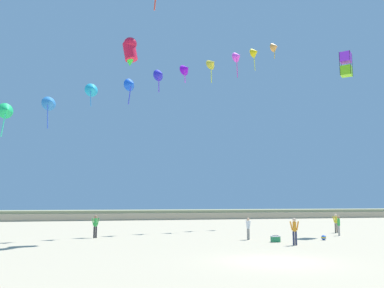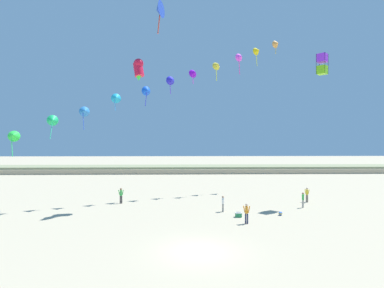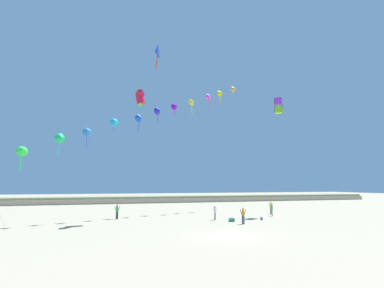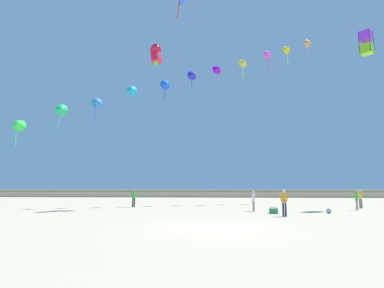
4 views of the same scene
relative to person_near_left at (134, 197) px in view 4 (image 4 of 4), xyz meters
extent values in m
plane|color=tan|center=(7.95, -14.73, -0.99)|extent=(240.00, 240.00, 0.00)
cube|color=tan|center=(7.95, 33.42, -0.49)|extent=(120.00, 8.87, 1.00)
cube|color=gray|center=(7.95, 33.42, 0.15)|extent=(120.00, 7.54, 0.57)
cylinder|color=black|center=(-0.07, -0.02, -0.56)|extent=(0.13, 0.13, 0.86)
cylinder|color=black|center=(0.07, 0.02, -0.56)|extent=(0.13, 0.13, 0.86)
cylinder|color=green|center=(0.00, 0.00, 0.18)|extent=(0.23, 0.23, 0.61)
cylinder|color=green|center=(-0.19, -0.06, 0.22)|extent=(0.22, 0.14, 0.58)
cylinder|color=green|center=(0.19, 0.06, 0.22)|extent=(0.22, 0.14, 0.58)
sphere|color=#9E7051|center=(0.00, 0.00, 0.61)|extent=(0.23, 0.23, 0.23)
cylinder|color=#282D4C|center=(12.33, -8.58, -0.56)|extent=(0.13, 0.13, 0.86)
cylinder|color=#282D4C|center=(12.18, -8.53, -0.56)|extent=(0.13, 0.13, 0.86)
cylinder|color=orange|center=(12.25, -8.56, 0.18)|extent=(0.23, 0.23, 0.61)
cylinder|color=orange|center=(12.44, -8.62, 0.23)|extent=(0.22, 0.15, 0.58)
cylinder|color=orange|center=(12.07, -8.50, 0.23)|extent=(0.22, 0.15, 0.58)
sphere|color=beige|center=(12.25, -8.56, 0.61)|extent=(0.23, 0.23, 0.23)
cylinder|color=gray|center=(10.82, -4.16, -0.59)|extent=(0.12, 0.12, 0.80)
cylinder|color=gray|center=(10.85, -4.30, -0.59)|extent=(0.12, 0.12, 0.80)
cylinder|color=white|center=(10.83, -4.23, 0.09)|extent=(0.21, 0.21, 0.56)
cylinder|color=white|center=(10.79, -4.05, 0.13)|extent=(0.13, 0.20, 0.54)
cylinder|color=white|center=(10.88, -4.40, 0.13)|extent=(0.13, 0.20, 0.54)
sphere|color=tan|center=(10.83, -4.23, 0.48)|extent=(0.22, 0.22, 0.22)
cylinder|color=#726656|center=(20.93, 0.14, -0.57)|extent=(0.12, 0.12, 0.85)
cylinder|color=#726656|center=(21.03, 0.02, -0.57)|extent=(0.12, 0.12, 0.85)
cylinder|color=yellow|center=(20.98, 0.08, 0.15)|extent=(0.22, 0.22, 0.60)
cylinder|color=yellow|center=(20.85, 0.23, 0.20)|extent=(0.19, 0.21, 0.57)
cylinder|color=yellow|center=(21.10, -0.07, 0.20)|extent=(0.19, 0.21, 0.57)
sphere|color=beige|center=(20.98, 0.08, 0.57)|extent=(0.23, 0.23, 0.23)
cylinder|color=gray|center=(19.45, -2.63, -0.59)|extent=(0.12, 0.12, 0.80)
cylinder|color=gray|center=(19.36, -2.73, -0.59)|extent=(0.12, 0.12, 0.80)
cylinder|color=green|center=(19.40, -2.68, 0.10)|extent=(0.21, 0.21, 0.57)
cylinder|color=green|center=(19.53, -2.55, 0.14)|extent=(0.19, 0.19, 0.54)
cylinder|color=green|center=(19.28, -2.81, 0.14)|extent=(0.19, 0.19, 0.54)
sphere|color=#9E7051|center=(19.40, -2.68, 0.50)|extent=(0.22, 0.22, 0.22)
cone|color=#2DE743|center=(-9.68, -3.65, 6.50)|extent=(1.38, 1.28, 1.22)
cylinder|color=#39E577|center=(-9.82, -3.72, 5.35)|extent=(0.19, 0.13, 1.86)
cone|color=#1BC266|center=(-6.33, -2.64, 8.07)|extent=(1.31, 1.14, 1.13)
cylinder|color=#39E5AF|center=(-6.46, -2.71, 7.01)|extent=(0.24, 0.24, 1.68)
cone|color=#2B7ACA|center=(-3.63, -1.01, 9.18)|extent=(1.33, 1.18, 1.15)
cylinder|color=blue|center=(-3.77, -1.08, 8.06)|extent=(0.16, 0.17, 1.80)
cone|color=#1CA0CC|center=(-0.57, 0.32, 10.80)|extent=(1.27, 1.03, 1.11)
cylinder|color=#3991E5|center=(-0.70, 0.26, 9.95)|extent=(0.17, 0.09, 1.25)
cone|color=blue|center=(2.69, 1.91, 11.89)|extent=(1.32, 1.19, 1.12)
cylinder|color=#3943E5|center=(2.55, 1.84, 10.86)|extent=(0.25, 0.08, 1.62)
cone|color=#2525C8|center=(5.47, 3.37, 13.44)|extent=(1.31, 1.15, 1.12)
cylinder|color=#6239E5|center=(5.34, 3.31, 12.48)|extent=(0.13, 0.19, 1.50)
cone|color=#7F0DCD|center=(8.31, 4.94, 14.72)|extent=(1.39, 1.30, 1.20)
cylinder|color=#C839E5|center=(8.17, 4.87, 13.89)|extent=(0.13, 0.12, 1.23)
cone|color=yellow|center=(11.47, 6.47, 16.10)|extent=(1.38, 1.29, 1.23)
cylinder|color=#CEE539|center=(11.34, 6.41, 14.93)|extent=(0.17, 0.23, 1.89)
cone|color=#F147E8|center=(14.74, 7.53, 17.54)|extent=(1.31, 1.14, 1.13)
cylinder|color=#E539B3|center=(14.61, 7.47, 16.22)|extent=(0.23, 0.28, 2.18)
cone|color=yellow|center=(17.59, 9.37, 18.96)|extent=(1.35, 1.24, 1.16)
cylinder|color=#D5E539|center=(17.45, 9.31, 17.72)|extent=(0.19, 0.10, 2.03)
cone|color=#E29442|center=(20.75, 10.59, 20.39)|extent=(1.30, 1.11, 1.11)
cylinder|color=gold|center=(20.61, 10.53, 19.51)|extent=(0.17, 0.16, 1.34)
cylinder|color=#E5462D|center=(4.30, -0.81, 18.74)|extent=(0.33, 0.36, 2.38)
cube|color=#72C91A|center=(22.24, -0.84, 13.78)|extent=(1.32, 1.32, 0.92)
cube|color=#922DE5|center=(22.24, -0.84, 15.09)|extent=(1.32, 1.32, 0.92)
cylinder|color=black|center=(21.58, -0.83, 14.43)|extent=(0.04, 0.04, 2.24)
cylinder|color=black|center=(22.23, -1.50, 14.43)|extent=(0.04, 0.04, 2.24)
cylinder|color=black|center=(22.90, -0.84, 14.43)|extent=(0.04, 0.04, 2.24)
cylinder|color=black|center=(22.25, -0.17, 14.43)|extent=(0.04, 0.04, 2.24)
cylinder|color=red|center=(2.21, -1.55, 13.52)|extent=(1.61, 1.58, 1.61)
sphere|color=red|center=(2.21, -1.55, 14.17)|extent=(1.04, 1.04, 1.04)
cone|color=#2DE536|center=(2.21, -1.55, 12.73)|extent=(1.25, 1.25, 0.79)
sphere|color=black|center=(2.21, -1.55, 14.46)|extent=(0.22, 0.22, 0.22)
cube|color=#23844C|center=(11.98, -6.33, -0.81)|extent=(0.56, 0.40, 0.36)
cube|color=silver|center=(11.98, -6.33, -0.60)|extent=(0.58, 0.41, 0.06)
cylinder|color=black|center=(11.98, -6.33, -0.54)|extent=(0.45, 0.03, 0.03)
sphere|color=blue|center=(16.01, -5.83, -0.81)|extent=(0.36, 0.36, 0.36)
cylinder|color=yellow|center=(16.01, -5.83, -0.81)|extent=(0.36, 0.36, 0.09)
camera|label=1|loc=(-0.57, -32.57, 1.75)|focal=38.00mm
camera|label=2|loc=(6.99, -33.42, 5.93)|focal=28.00mm
camera|label=3|loc=(-2.35, -37.36, 3.06)|focal=28.00mm
camera|label=4|loc=(7.82, -28.63, 0.85)|focal=28.00mm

